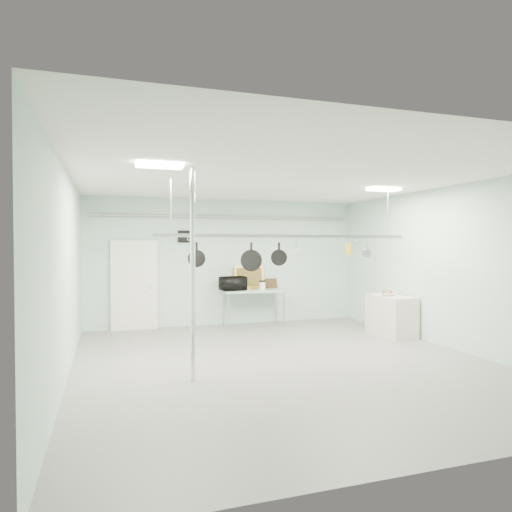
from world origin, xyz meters
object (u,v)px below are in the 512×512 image
object	(u,v)px
skillet_left	(197,254)
prep_table	(253,293)
side_cabinet	(391,316)
coffee_canister	(262,286)
pot_rack	(288,234)
chrome_pole	(193,274)
skillet_right	(279,254)
fruit_bowl	(388,294)
microwave	(233,284)
skillet_mid	(251,257)

from	to	relation	value
skillet_left	prep_table	bearing A→B (deg)	70.45
side_cabinet	skillet_left	xyz separation A→B (m)	(-4.62, -1.10, 1.43)
coffee_canister	pot_rack	bearing A→B (deg)	-100.71
chrome_pole	skillet_left	xyz separation A→B (m)	(0.23, 0.90, 0.28)
side_cabinet	skillet_right	xyz separation A→B (m)	(-3.12, -1.10, 1.43)
prep_table	fruit_bowl	size ratio (longest dim) A/B	4.94
side_cabinet	skillet_left	bearing A→B (deg)	-166.61
prep_table	microwave	bearing A→B (deg)	178.27
skillet_mid	skillet_right	world-z (taller)	same
skillet_mid	side_cabinet	bearing A→B (deg)	43.27
prep_table	skillet_mid	distance (m)	3.62
skillet_left	skillet_mid	xyz separation A→B (m)	(0.97, 0.00, -0.05)
microwave	prep_table	bearing A→B (deg)	173.95
skillet_left	pot_rack	bearing A→B (deg)	12.55
side_cabinet	skillet_right	distance (m)	3.61
chrome_pole	prep_table	bearing A→B (deg)	61.29
pot_rack	skillet_left	world-z (taller)	pot_rack
prep_table	coffee_canister	size ratio (longest dim) A/B	7.90
side_cabinet	coffee_canister	distance (m)	3.21
side_cabinet	skillet_mid	xyz separation A→B (m)	(-3.65, -1.10, 1.38)
side_cabinet	prep_table	bearing A→B (deg)	139.21
coffee_canister	fruit_bowl	distance (m)	3.09
pot_rack	skillet_right	world-z (taller)	pot_rack
prep_table	microwave	world-z (taller)	microwave
microwave	chrome_pole	bearing A→B (deg)	62.94
pot_rack	microwave	xyz separation A→B (m)	(-0.13, 3.32, -1.15)
pot_rack	coffee_canister	xyz separation A→B (m)	(0.61, 3.22, -1.22)
pot_rack	skillet_left	bearing A→B (deg)	180.00
chrome_pole	skillet_right	xyz separation A→B (m)	(1.73, 0.90, 0.28)
skillet_mid	fruit_bowl	bearing A→B (deg)	43.66
side_cabinet	pot_rack	xyz separation A→B (m)	(-2.95, -1.10, 1.78)
prep_table	coffee_canister	distance (m)	0.28
side_cabinet	skillet_right	size ratio (longest dim) A/B	2.97
prep_table	skillet_left	distance (m)	4.03
skillet_left	skillet_right	xyz separation A→B (m)	(1.50, 0.00, 0.00)
pot_rack	skillet_right	distance (m)	0.39
microwave	skillet_right	bearing A→B (deg)	84.97
prep_table	skillet_right	bearing A→B (deg)	-99.87
microwave	fruit_bowl	bearing A→B (deg)	139.11
side_cabinet	fruit_bowl	bearing A→B (deg)	-178.77
prep_table	skillet_mid	bearing A→B (deg)	-108.40
microwave	fruit_bowl	distance (m)	3.72
prep_table	pot_rack	bearing A→B (deg)	-96.91
skillet_mid	skillet_right	distance (m)	0.53
chrome_pole	skillet_left	size ratio (longest dim) A/B	7.85
chrome_pole	skillet_left	distance (m)	0.97
fruit_bowl	skillet_mid	xyz separation A→B (m)	(-3.55, -1.10, 0.89)
coffee_canister	skillet_right	world-z (taller)	skillet_right
prep_table	microwave	size ratio (longest dim) A/B	2.58
coffee_canister	fruit_bowl	size ratio (longest dim) A/B	0.63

